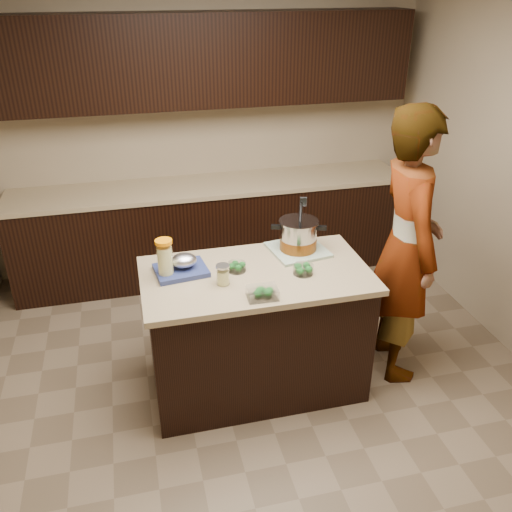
# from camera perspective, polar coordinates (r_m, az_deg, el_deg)

# --- Properties ---
(ground_plane) EXTENTS (4.00, 4.00, 0.00)m
(ground_plane) POSITION_cam_1_polar(r_m,az_deg,el_deg) (3.97, 0.00, -13.15)
(ground_plane) COLOR brown
(ground_plane) RESTS_ON ground
(room_shell) EXTENTS (4.04, 4.04, 2.72)m
(room_shell) POSITION_cam_1_polar(r_m,az_deg,el_deg) (3.14, 0.00, 11.32)
(room_shell) COLOR tan
(room_shell) RESTS_ON ground
(back_cabinets) EXTENTS (3.60, 0.63, 2.33)m
(back_cabinets) POSITION_cam_1_polar(r_m,az_deg,el_deg) (5.00, -4.83, 8.19)
(back_cabinets) COLOR black
(back_cabinets) RESTS_ON ground
(island) EXTENTS (1.46, 0.81, 0.90)m
(island) POSITION_cam_1_polar(r_m,az_deg,el_deg) (3.69, 0.00, -7.82)
(island) COLOR black
(island) RESTS_ON ground
(dish_towel) EXTENTS (0.41, 0.41, 0.02)m
(dish_towel) POSITION_cam_1_polar(r_m,az_deg,el_deg) (3.73, 4.43, 0.66)
(dish_towel) COLOR #537B5A
(dish_towel) RESTS_ON island
(stock_pot) EXTENTS (0.36, 0.33, 0.38)m
(stock_pot) POSITION_cam_1_polar(r_m,az_deg,el_deg) (3.68, 4.48, 2.02)
(stock_pot) COLOR #B7B7BC
(stock_pot) RESTS_ON dish_towel
(lemonade_pitcher) EXTENTS (0.13, 0.13, 0.26)m
(lemonade_pitcher) POSITION_cam_1_polar(r_m,az_deg,el_deg) (3.39, -9.54, -0.48)
(lemonade_pitcher) COLOR #D1CD80
(lemonade_pitcher) RESTS_ON island
(mason_jar) EXTENTS (0.09, 0.09, 0.14)m
(mason_jar) POSITION_cam_1_polar(r_m,az_deg,el_deg) (3.31, -3.50, -2.03)
(mason_jar) COLOR #D1CD80
(mason_jar) RESTS_ON island
(broccoli_tub_left) EXTENTS (0.14, 0.14, 0.06)m
(broccoli_tub_left) POSITION_cam_1_polar(r_m,az_deg,el_deg) (3.47, -2.04, -1.19)
(broccoli_tub_left) COLOR silver
(broccoli_tub_left) RESTS_ON island
(broccoli_tub_right) EXTENTS (0.17, 0.17, 0.06)m
(broccoli_tub_right) POSITION_cam_1_polar(r_m,az_deg,el_deg) (3.44, 5.00, -1.45)
(broccoli_tub_right) COLOR silver
(broccoli_tub_right) RESTS_ON island
(broccoli_tub_rect) EXTENTS (0.18, 0.14, 0.06)m
(broccoli_tub_rect) POSITION_cam_1_polar(r_m,az_deg,el_deg) (3.18, 0.67, -3.96)
(broccoli_tub_rect) COLOR silver
(broccoli_tub_rect) RESTS_ON island
(blue_tray) EXTENTS (0.35, 0.30, 0.12)m
(blue_tray) POSITION_cam_1_polar(r_m,az_deg,el_deg) (3.47, -7.78, -1.11)
(blue_tray) COLOR navy
(blue_tray) RESTS_ON island
(person) EXTENTS (0.56, 0.76, 1.92)m
(person) POSITION_cam_1_polar(r_m,az_deg,el_deg) (3.77, 15.54, 0.87)
(person) COLOR gray
(person) RESTS_ON ground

